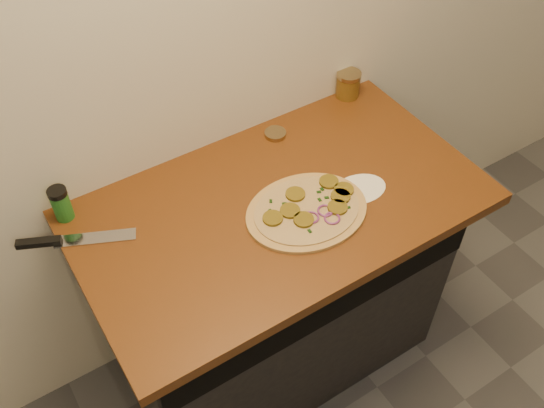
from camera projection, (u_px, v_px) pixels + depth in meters
cabinet at (273, 287)px, 2.14m from camera, size 1.10×0.60×0.86m
countertop at (279, 205)px, 1.79m from camera, size 1.20×0.70×0.04m
pizza at (308, 210)px, 1.74m from camera, size 0.38×0.38×0.02m
chefs_knife at (66, 240)px, 1.66m from camera, size 0.31×0.16×0.02m
mason_jar_lid at (275, 134)px, 1.97m from camera, size 0.08×0.08×0.01m
salsa_jar at (348, 84)px, 2.09m from camera, size 0.08×0.08×0.09m
spice_shaker at (61, 204)px, 1.69m from camera, size 0.05×0.05×0.11m
flour_spill at (359, 189)px, 1.81m from camera, size 0.19×0.19×0.00m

